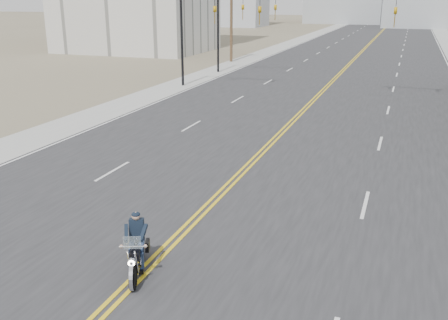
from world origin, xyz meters
name	(u,v)px	position (x,y,z in m)	size (l,w,h in m)	color
road	(366,47)	(0.00, 70.00, 0.01)	(20.00, 200.00, 0.01)	#303033
sidewalk_left	(286,45)	(-11.50, 70.00, 0.01)	(3.00, 200.00, 0.01)	#A5A5A0
traffic_mast_left	(206,23)	(-8.98, 32.00, 4.94)	(7.10, 0.26, 7.00)	black
traffic_mast_far	(235,19)	(-9.31, 40.00, 4.87)	(6.10, 0.26, 7.00)	black
utility_pole_left	(231,10)	(-12.50, 48.00, 5.48)	(2.20, 0.30, 10.50)	brown
motorcyclist	(136,245)	(-0.13, 5.42, 0.80)	(0.87, 2.04, 1.59)	black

